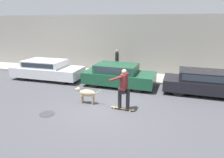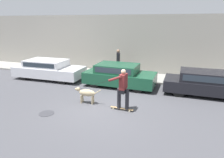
% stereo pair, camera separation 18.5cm
% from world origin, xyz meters
% --- Properties ---
extents(ground_plane, '(36.00, 36.00, 0.00)m').
position_xyz_m(ground_plane, '(0.00, 0.00, 0.00)').
color(ground_plane, '#47474C').
extents(back_wall, '(32.00, 0.30, 4.06)m').
position_xyz_m(back_wall, '(0.00, 6.50, 2.03)').
color(back_wall, '#9E998E').
rests_on(back_wall, ground_plane).
extents(sidewalk_curb, '(30.00, 2.16, 0.12)m').
position_xyz_m(sidewalk_curb, '(0.00, 5.25, 0.06)').
color(sidewalk_curb, gray).
rests_on(sidewalk_curb, ground_plane).
extents(parked_car_0, '(4.53, 1.89, 1.23)m').
position_xyz_m(parked_car_0, '(-5.12, 3.21, 0.62)').
color(parked_car_0, black).
rests_on(parked_car_0, ground_plane).
extents(parked_car_1, '(4.08, 1.90, 1.28)m').
position_xyz_m(parked_car_1, '(-0.35, 3.21, 0.63)').
color(parked_car_1, black).
rests_on(parked_car_1, ground_plane).
extents(parked_car_2, '(4.12, 1.76, 1.22)m').
position_xyz_m(parked_car_2, '(4.19, 3.21, 0.61)').
color(parked_car_2, black).
rests_on(parked_car_2, ground_plane).
extents(dog, '(1.24, 0.34, 0.73)m').
position_xyz_m(dog, '(-1.04, 0.30, 0.48)').
color(dog, tan).
rests_on(dog, ground_plane).
extents(skateboarder, '(2.66, 0.65, 1.78)m').
position_xyz_m(skateboarder, '(0.74, 0.08, 1.01)').
color(skateboarder, beige).
rests_on(skateboarder, ground_plane).
extents(pedestrian_with_bag, '(0.35, 0.70, 1.69)m').
position_xyz_m(pedestrian_with_bag, '(-1.06, 5.32, 1.06)').
color(pedestrian_with_bag, '#28282D').
rests_on(pedestrian_with_bag, sidewalk_curb).
extents(manhole_cover, '(0.60, 0.60, 0.01)m').
position_xyz_m(manhole_cover, '(-2.11, -1.23, 0.01)').
color(manhole_cover, '#38383D').
rests_on(manhole_cover, ground_plane).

